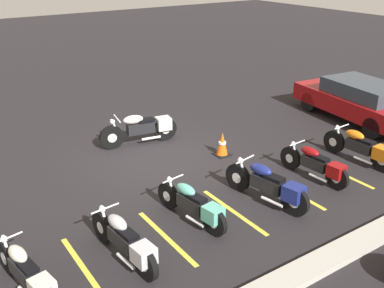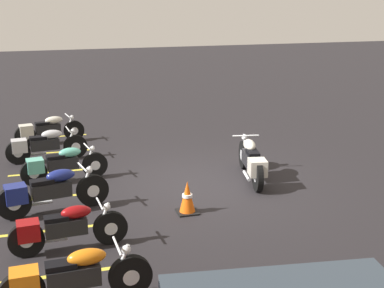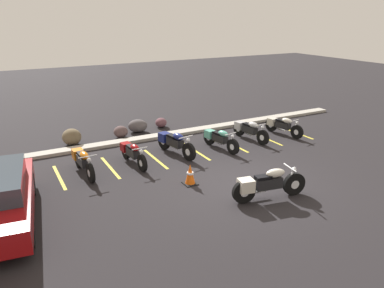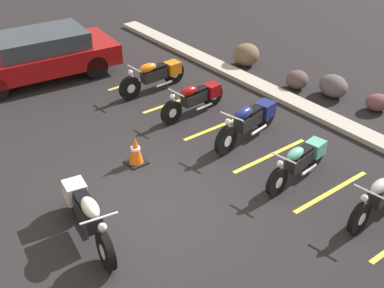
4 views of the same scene
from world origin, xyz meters
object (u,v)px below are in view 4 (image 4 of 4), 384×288
(motorcycle_cream_featured, at_px, (87,213))
(parked_bike_0, at_px, (156,75))
(landscape_rock_0, at_px, (246,55))
(landscape_rock_2, at_px, (377,102))
(landscape_rock_3, at_px, (297,80))
(parked_bike_3, at_px, (300,160))
(car_red, at_px, (38,55))
(landscape_rock_1, at_px, (333,86))
(parked_bike_4, at_px, (384,193))
(parked_bike_2, at_px, (250,120))
(parked_bike_1, at_px, (196,98))
(traffic_cone, at_px, (136,151))

(motorcycle_cream_featured, relative_size, parked_bike_0, 1.07)
(landscape_rock_0, bearing_deg, landscape_rock_2, 8.09)
(landscape_rock_3, bearing_deg, parked_bike_0, -126.76)
(landscape_rock_3, bearing_deg, parked_bike_3, -47.23)
(parked_bike_3, height_order, landscape_rock_3, parked_bike_3)
(motorcycle_cream_featured, xyz_separation_m, car_red, (-6.66, 2.18, 0.21))
(parked_bike_0, xyz_separation_m, landscape_rock_3, (2.25, 3.01, -0.19))
(car_red, xyz_separation_m, landscape_rock_1, (5.77, 5.47, -0.40))
(parked_bike_4, xyz_separation_m, landscape_rock_3, (-4.55, 2.76, -0.18))
(parked_bike_4, bearing_deg, parked_bike_0, -93.83)
(parked_bike_2, xyz_separation_m, landscape_rock_2, (0.98, 3.41, -0.24))
(parked_bike_1, height_order, parked_bike_3, parked_bike_3)
(parked_bike_1, relative_size, landscape_rock_1, 2.34)
(parked_bike_3, distance_m, landscape_rock_2, 3.80)
(parked_bike_2, bearing_deg, motorcycle_cream_featured, -2.45)
(parked_bike_0, bearing_deg, landscape_rock_1, 134.75)
(parked_bike_0, height_order, landscape_rock_1, parked_bike_0)
(parked_bike_1, distance_m, landscape_rock_3, 3.06)
(motorcycle_cream_featured, relative_size, landscape_rock_1, 2.66)
(parked_bike_0, distance_m, car_red, 3.36)
(parked_bike_2, bearing_deg, landscape_rock_0, -143.27)
(motorcycle_cream_featured, xyz_separation_m, traffic_cone, (-1.38, 1.88, -0.17))
(parked_bike_3, bearing_deg, motorcycle_cream_featured, -23.45)
(parked_bike_4, xyz_separation_m, landscape_rock_0, (-6.55, 2.77, -0.10))
(parked_bike_4, distance_m, landscape_rock_1, 4.82)
(landscape_rock_0, bearing_deg, parked_bike_2, -42.30)
(motorcycle_cream_featured, xyz_separation_m, parked_bike_3, (1.09, 4.15, -0.06))
(motorcycle_cream_featured, relative_size, parked_bike_3, 1.14)
(parked_bike_4, bearing_deg, landscape_rock_1, -136.68)
(parked_bike_4, bearing_deg, landscape_rock_0, -118.94)
(landscape_rock_1, xyz_separation_m, traffic_cone, (-0.49, -5.78, 0.02))
(parked_bike_0, relative_size, parked_bike_4, 1.02)
(parked_bike_0, bearing_deg, landscape_rock_2, 127.23)
(parked_bike_4, relative_size, landscape_rock_1, 2.42)
(parked_bike_0, distance_m, landscape_rock_3, 3.76)
(parked_bike_2, distance_m, traffic_cone, 2.67)
(landscape_rock_2, bearing_deg, parked_bike_4, -53.84)
(parked_bike_1, height_order, landscape_rock_3, parked_bike_1)
(parked_bike_4, relative_size, landscape_rock_3, 3.37)
(motorcycle_cream_featured, height_order, parked_bike_4, motorcycle_cream_featured)
(parked_bike_2, height_order, parked_bike_4, parked_bike_2)
(parked_bike_2, height_order, traffic_cone, parked_bike_2)
(parked_bike_3, height_order, landscape_rock_0, parked_bike_3)
(car_red, bearing_deg, landscape_rock_3, 143.18)
(traffic_cone, bearing_deg, car_red, 176.70)
(parked_bike_1, relative_size, landscape_rock_3, 3.25)
(parked_bike_0, bearing_deg, motorcycle_cream_featured, 41.01)
(motorcycle_cream_featured, height_order, parked_bike_2, motorcycle_cream_featured)
(parked_bike_1, xyz_separation_m, car_red, (-4.31, -2.08, 0.27))
(parked_bike_0, xyz_separation_m, traffic_cone, (2.66, -2.38, -0.13))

